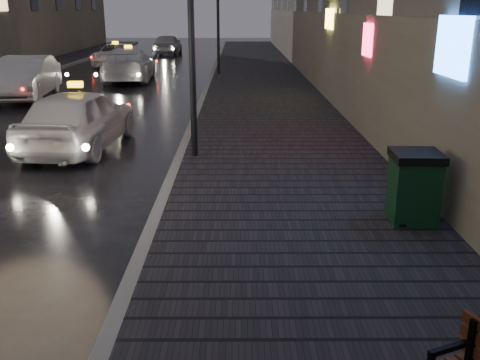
# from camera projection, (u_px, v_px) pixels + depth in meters

# --- Properties ---
(ground) EXTENTS (120.00, 120.00, 0.00)m
(ground) POSITION_uv_depth(u_px,v_px,m) (7.00, 295.00, 6.54)
(ground) COLOR black
(ground) RESTS_ON ground
(sidewalk) EXTENTS (4.60, 58.00, 0.15)m
(sidewalk) POSITION_uv_depth(u_px,v_px,m) (259.00, 78.00, 26.52)
(sidewalk) COLOR black
(sidewalk) RESTS_ON ground
(curb) EXTENTS (0.20, 58.00, 0.15)m
(curb) POSITION_uv_depth(u_px,v_px,m) (211.00, 78.00, 26.52)
(curb) COLOR slate
(curb) RESTS_ON ground
(sidewalk_far) EXTENTS (2.40, 58.00, 0.15)m
(sidewalk_far) POSITION_uv_depth(u_px,v_px,m) (6.00, 78.00, 26.48)
(sidewalk_far) COLOR black
(sidewalk_far) RESTS_ON ground
(curb_far) EXTENTS (0.20, 58.00, 0.15)m
(curb_far) POSITION_uv_depth(u_px,v_px,m) (32.00, 78.00, 26.49)
(curb_far) COLOR slate
(curb_far) RESTS_ON ground
(lamp_near) EXTENTS (0.36, 0.36, 5.28)m
(lamp_near) POSITION_uv_depth(u_px,v_px,m) (191.00, 1.00, 11.19)
(lamp_near) COLOR black
(lamp_near) RESTS_ON sidewalk
(lamp_far) EXTENTS (0.36, 0.36, 5.28)m
(lamp_far) POSITION_uv_depth(u_px,v_px,m) (218.00, 5.00, 26.42)
(lamp_far) COLOR black
(lamp_far) RESTS_ON sidewalk
(trash_bin) EXTENTS (0.76, 0.76, 1.12)m
(trash_bin) POSITION_uv_depth(u_px,v_px,m) (414.00, 186.00, 8.28)
(trash_bin) COLOR black
(trash_bin) RESTS_ON sidewalk
(taxi_near) EXTENTS (2.21, 4.64, 1.53)m
(taxi_near) POSITION_uv_depth(u_px,v_px,m) (78.00, 119.00, 13.13)
(taxi_near) COLOR silver
(taxi_near) RESTS_ON ground
(car_left_mid) EXTENTS (2.17, 4.98, 1.59)m
(car_left_mid) POSITION_uv_depth(u_px,v_px,m) (26.00, 78.00, 20.69)
(car_left_mid) COLOR #A6A5AD
(car_left_mid) RESTS_ON ground
(taxi_mid) EXTENTS (2.47, 5.45, 1.55)m
(taxi_mid) POSITION_uv_depth(u_px,v_px,m) (129.00, 65.00, 25.63)
(taxi_mid) COLOR silver
(taxi_mid) RESTS_ON ground
(taxi_far) EXTENTS (2.35, 4.79, 1.31)m
(taxi_far) POSITION_uv_depth(u_px,v_px,m) (116.00, 55.00, 32.59)
(taxi_far) COLOR white
(taxi_far) RESTS_ON ground
(car_far) EXTENTS (1.89, 4.52, 1.53)m
(car_far) POSITION_uv_depth(u_px,v_px,m) (168.00, 45.00, 39.97)
(car_far) COLOR #97979E
(car_far) RESTS_ON ground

